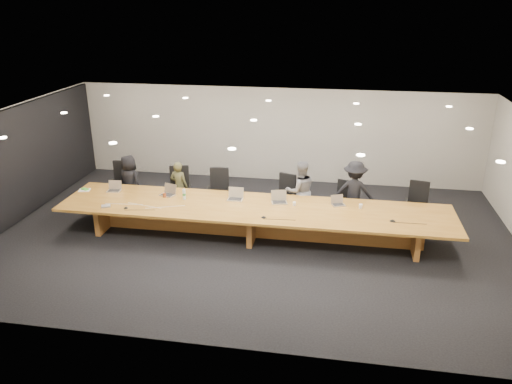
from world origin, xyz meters
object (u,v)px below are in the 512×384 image
Objects in this scene: laptop_b at (167,190)px; mic_right at (393,221)px; person_a at (130,182)px; laptop_d at (279,197)px; chair_far_right at (417,205)px; chair_right at (343,201)px; person_b at (179,186)px; mic_center at (264,217)px; person_c at (300,191)px; laptop_a at (113,186)px; chair_mid_right at (284,196)px; amber_mug at (165,195)px; chair_mid_left at (218,191)px; water_bottle at (184,194)px; laptop_e at (339,201)px; chair_far_left at (122,183)px; paper_cup_near at (294,204)px; av_box at (106,206)px; laptop_c at (235,194)px; person_d at (354,192)px; chair_left at (179,189)px; conference_table at (254,216)px; mic_left at (126,208)px; paper_cup_far at (361,206)px.

mic_right is (5.26, -0.63, -0.12)m from laptop_b.
person_a reaches higher than laptop_d.
chair_far_right is 3.12× the size of laptop_d.
chair_right is 0.76× the size of person_b.
mic_center is 0.86× the size of mic_right.
laptop_a is at bearing -11.21° from person_c.
mic_center is (-0.22, -1.85, 0.21)m from chair_mid_right.
amber_mug is at bearing 174.57° from mic_right.
chair_mid_left is 1.25m from water_bottle.
laptop_a is 4.01m from mic_center.
laptop_e is (3.05, -0.84, 0.28)m from chair_mid_left.
chair_far_left is at bearing 98.71° from laptop_a.
person_a is 4.53m from paper_cup_near.
chair_right is 4.19m from person_b.
chair_mid_right reaches higher than av_box.
laptop_a is at bearing 178.57° from laptop_c.
person_b reaches higher than mic_right.
laptop_b is at bearing 167.94° from person_a.
person_d reaches higher than amber_mug.
mic_center is at bearing -174.30° from mic_right.
chair_far_right is 8.60× the size of mic_right.
chair_right is 0.66× the size of person_c.
laptop_c is 1.21m from water_bottle.
chair_far_right is 3.05m from paper_cup_near.
person_c is at bearing 68.68° from mic_center.
person_c is 4.32× the size of laptop_c.
laptop_c is at bearing -142.00° from chair_right.
laptop_d is (-1.73, -0.92, 0.11)m from person_d.
chair_mid_left is 0.87× the size of person_b.
laptop_e reaches higher than amber_mug.
chair_left is 5.44m from mic_right.
paper_cup_near is at bearing -148.07° from chair_far_right.
laptop_c is at bearing -38.55° from chair_left.
mic_right is (5.24, -1.47, 0.10)m from person_b.
conference_table is 37.19× the size of water_bottle.
mic_left is (-2.35, -0.91, -0.13)m from laptop_c.
mic_left is (-0.64, -0.79, -0.04)m from amber_mug.
person_c reaches higher than water_bottle.
laptop_d reaches higher than laptop_b.
paper_cup_far is at bearing 137.72° from mic_right.
chair_right is 2.83× the size of laptop_c.
water_bottle reaches higher than paper_cup_near.
chair_far_right is 4.39m from laptop_c.
person_c is 4.29× the size of laptop_d.
laptop_e is (4.08, -0.77, 0.20)m from person_b.
chair_far_right reaches higher than chair_mid_right.
chair_mid_right is at bearing -168.35° from chair_far_right.
conference_table is 0.74m from laptop_d.
water_bottle is 1.86× the size of mic_right.
person_a is (-7.30, -0.02, 0.16)m from chair_far_right.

